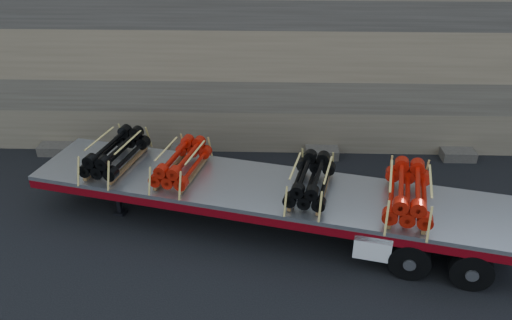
{
  "coord_description": "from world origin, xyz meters",
  "views": [
    {
      "loc": [
        0.05,
        -11.69,
        8.89
      ],
      "look_at": [
        -0.35,
        1.36,
        1.67
      ],
      "focal_mm": 35.0,
      "sensor_mm": 36.0,
      "label": 1
    }
  ],
  "objects_px": {
    "trailer": "(264,206)",
    "bundle_midrear": "(311,181)",
    "bundle_midfront": "(182,163)",
    "bundle_rear": "(408,193)",
    "bundle_front": "(116,153)"
  },
  "relations": [
    {
      "from": "bundle_midfront",
      "to": "bundle_midrear",
      "type": "relative_size",
      "value": 1.0
    },
    {
      "from": "bundle_front",
      "to": "bundle_midrear",
      "type": "relative_size",
      "value": 1.06
    },
    {
      "from": "bundle_midrear",
      "to": "trailer",
      "type": "bearing_deg",
      "value": 180.0
    },
    {
      "from": "bundle_midrear",
      "to": "bundle_rear",
      "type": "xyz_separation_m",
      "value": [
        2.51,
        -0.6,
        0.04
      ]
    },
    {
      "from": "trailer",
      "to": "bundle_midrear",
      "type": "relative_size",
      "value": 6.24
    },
    {
      "from": "bundle_midrear",
      "to": "bundle_front",
      "type": "bearing_deg",
      "value": 180.0
    },
    {
      "from": "trailer",
      "to": "bundle_midfront",
      "type": "distance_m",
      "value": 2.73
    },
    {
      "from": "bundle_front",
      "to": "bundle_rear",
      "type": "distance_m",
      "value": 8.55
    },
    {
      "from": "bundle_rear",
      "to": "bundle_midfront",
      "type": "bearing_deg",
      "value": 180.0
    },
    {
      "from": "bundle_midfront",
      "to": "bundle_midrear",
      "type": "height_order",
      "value": "bundle_midrear"
    },
    {
      "from": "bundle_midrear",
      "to": "bundle_rear",
      "type": "height_order",
      "value": "bundle_rear"
    },
    {
      "from": "bundle_midrear",
      "to": "bundle_rear",
      "type": "bearing_deg",
      "value": 0.0
    },
    {
      "from": "bundle_midfront",
      "to": "bundle_rear",
      "type": "height_order",
      "value": "bundle_rear"
    },
    {
      "from": "bundle_midfront",
      "to": "bundle_rear",
      "type": "bearing_deg",
      "value": 0.0
    },
    {
      "from": "trailer",
      "to": "bundle_rear",
      "type": "distance_m",
      "value": 4.05
    }
  ]
}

